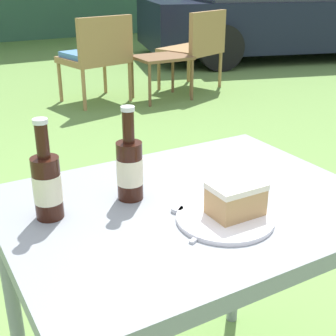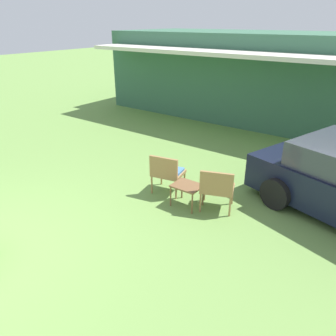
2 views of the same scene
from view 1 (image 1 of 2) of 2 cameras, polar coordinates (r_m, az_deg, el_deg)
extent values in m
cube|color=black|center=(7.72, 13.65, 16.91)|extent=(4.54, 3.01, 0.68)
cylinder|color=black|center=(9.19, 18.44, 16.01)|extent=(0.63, 0.37, 0.60)
cylinder|color=black|center=(8.19, 1.94, 16.39)|extent=(0.63, 0.37, 0.60)
cylinder|color=black|center=(6.37, 6.41, 14.37)|extent=(0.63, 0.37, 0.60)
cylinder|color=#9E7547|center=(5.18, -7.70, 11.18)|extent=(0.04, 0.04, 0.39)
cylinder|color=#9E7547|center=(4.91, -13.02, 10.15)|extent=(0.04, 0.04, 0.39)
cylinder|color=#9E7547|center=(4.82, -4.65, 10.42)|extent=(0.04, 0.04, 0.39)
cylinder|color=#9E7547|center=(4.53, -10.21, 9.32)|extent=(0.04, 0.04, 0.39)
cube|color=#9E7547|center=(4.81, -9.04, 12.94)|extent=(0.69, 0.62, 0.06)
cube|color=#9E7547|center=(4.59, -7.61, 15.42)|extent=(0.60, 0.17, 0.39)
cube|color=#4C7FB7|center=(4.80, -9.08, 13.59)|extent=(0.61, 0.53, 0.05)
cylinder|color=#9E7547|center=(5.70, 2.51, 12.42)|extent=(0.04, 0.04, 0.39)
cylinder|color=#9E7547|center=(5.28, -1.12, 11.60)|extent=(0.04, 0.04, 0.39)
cylinder|color=#9E7547|center=(5.44, 6.38, 11.81)|extent=(0.04, 0.04, 0.39)
cylinder|color=#9E7547|center=(5.01, 2.87, 10.94)|extent=(0.04, 0.04, 0.39)
cube|color=#9E7547|center=(5.31, 2.73, 14.12)|extent=(0.74, 0.68, 0.06)
cube|color=#9E7547|center=(5.15, 4.89, 16.34)|extent=(0.58, 0.26, 0.39)
cube|color=brown|center=(4.84, -0.76, 13.33)|extent=(0.54, 0.44, 0.03)
cylinder|color=brown|center=(4.60, -2.24, 10.00)|extent=(0.03, 0.03, 0.41)
cylinder|color=brown|center=(4.84, 2.94, 10.64)|extent=(0.03, 0.03, 0.41)
cylinder|color=brown|center=(4.94, -4.37, 10.85)|extent=(0.03, 0.03, 0.41)
cylinder|color=brown|center=(5.16, 0.59, 11.45)|extent=(0.03, 0.03, 0.41)
cube|color=gray|center=(1.12, 2.55, -5.03)|extent=(0.86, 0.65, 0.04)
cylinder|color=gray|center=(1.44, -18.18, -16.71)|extent=(0.04, 0.04, 0.69)
cylinder|color=gray|center=(1.70, 8.37, -8.87)|extent=(0.04, 0.04, 0.69)
cylinder|color=white|center=(1.04, 6.95, -6.13)|extent=(0.21, 0.21, 0.01)
cube|color=tan|center=(1.03, 8.24, -4.06)|extent=(0.11, 0.08, 0.06)
cube|color=silver|center=(1.02, 8.35, -2.23)|extent=(0.12, 0.08, 0.01)
cylinder|color=black|center=(1.10, -4.68, -0.35)|extent=(0.06, 0.06, 0.14)
cylinder|color=black|center=(1.06, -4.87, 5.02)|extent=(0.03, 0.03, 0.08)
cylinder|color=silver|center=(1.05, -4.94, 7.23)|extent=(0.03, 0.03, 0.01)
cylinder|color=beige|center=(1.10, -4.68, -0.35)|extent=(0.06, 0.06, 0.06)
cylinder|color=black|center=(1.05, -14.48, -2.38)|extent=(0.06, 0.06, 0.14)
cylinder|color=black|center=(1.01, -15.08, 3.21)|extent=(0.03, 0.03, 0.08)
cylinder|color=silver|center=(0.99, -15.33, 5.53)|extent=(0.03, 0.03, 0.01)
cylinder|color=beige|center=(1.05, -14.48, -2.38)|extent=(0.06, 0.06, 0.06)
cube|color=silver|center=(1.01, 5.59, -6.86)|extent=(0.17, 0.08, 0.01)
cylinder|color=silver|center=(1.07, 1.14, -5.08)|extent=(0.03, 0.03, 0.01)
camera|label=2|loc=(5.66, 75.50, 28.97)|focal=35.00mm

